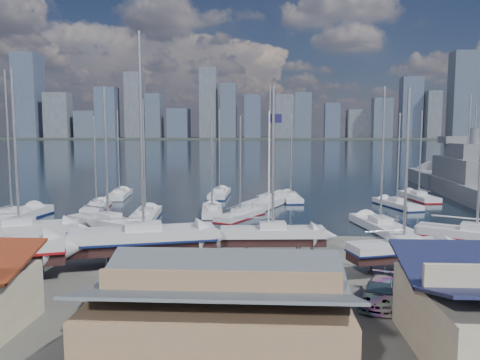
# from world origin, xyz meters

# --- Properties ---
(ground) EXTENTS (1400.00, 1400.00, 0.00)m
(ground) POSITION_xyz_m (0.00, -10.00, 0.00)
(ground) COLOR #605E59
(ground) RESTS_ON ground
(water) EXTENTS (1400.00, 600.00, 0.40)m
(water) POSITION_xyz_m (0.00, 300.00, -0.15)
(water) COLOR #182137
(water) RESTS_ON ground
(far_shore) EXTENTS (1400.00, 80.00, 2.20)m
(far_shore) POSITION_xyz_m (0.00, 560.00, 1.10)
(far_shore) COLOR #2D332D
(far_shore) RESTS_ON ground
(skyline) EXTENTS (639.14, 43.80, 107.69)m
(skyline) POSITION_xyz_m (-7.83, 553.76, 39.09)
(skyline) COLOR #475166
(skyline) RESTS_ON far_shore
(shed_grey) EXTENTS (12.60, 8.40, 4.17)m
(shed_grey) POSITION_xyz_m (0.00, -26.00, 2.15)
(shed_grey) COLOR #8C6B4C
(shed_grey) RESTS_ON ground
(sailboat_cradle_0) EXTENTS (10.30, 5.42, 16.02)m
(sailboat_cradle_0) POSITION_xyz_m (-19.21, -8.97, 2.07)
(sailboat_cradle_0) COLOR #2D2D33
(sailboat_cradle_0) RESTS_ON ground
(sailboat_cradle_2) EXTENTS (9.07, 6.79, 14.85)m
(sailboat_cradle_2) POSITION_xyz_m (-12.59, -5.33, 2.02)
(sailboat_cradle_2) COLOR #2D2D33
(sailboat_cradle_2) RESTS_ON ground
(sailboat_cradle_3) EXTENTS (11.95, 6.33, 18.41)m
(sailboat_cradle_3) POSITION_xyz_m (-7.55, -11.61, 2.20)
(sailboat_cradle_3) COLOR #2D2D33
(sailboat_cradle_3) RESTS_ON ground
(sailboat_cradle_4) EXTENTS (8.99, 3.11, 14.53)m
(sailboat_cradle_4) POSITION_xyz_m (2.80, -8.75, 2.00)
(sailboat_cradle_4) COLOR #2D2D33
(sailboat_cradle_4) RESTS_ON ground
(sailboat_cradle_5) EXTENTS (8.85, 4.78, 13.94)m
(sailboat_cradle_5) POSITION_xyz_m (12.55, -12.90, 1.96)
(sailboat_cradle_5) COLOR #2D2D33
(sailboat_cradle_5) RESTS_ON ground
(sailboat_cradle_6) EXTENTS (9.55, 6.91, 15.33)m
(sailboat_cradle_6) POSITION_xyz_m (19.58, -8.98, 2.04)
(sailboat_cradle_6) COLOR #2D2D33
(sailboat_cradle_6) RESTS_ON ground
(sailboat_moored_0) EXTENTS (4.76, 12.82, 18.74)m
(sailboat_moored_0) POSITION_xyz_m (-28.05, 5.58, 0.31)
(sailboat_moored_0) COLOR black
(sailboat_moored_0) RESTS_ON water
(sailboat_moored_1) EXTENTS (3.72, 9.21, 13.37)m
(sailboat_moored_1) POSITION_xyz_m (-20.96, 14.28, 0.31)
(sailboat_moored_1) COLOR black
(sailboat_moored_1) RESTS_ON water
(sailboat_moored_2) EXTENTS (4.00, 10.03, 14.73)m
(sailboat_moored_2) POSITION_xyz_m (-21.52, 26.14, 0.32)
(sailboat_moored_2) COLOR black
(sailboat_moored_2) RESTS_ON water
(sailboat_moored_3) EXTENTS (3.91, 10.46, 15.28)m
(sailboat_moored_3) POSITION_xyz_m (-12.47, 7.69, 0.31)
(sailboat_moored_3) COLOR black
(sailboat_moored_3) RESTS_ON water
(sailboat_moored_4) EXTENTS (3.50, 9.19, 13.54)m
(sailboat_moored_4) POSITION_xyz_m (-4.77, 11.98, 0.32)
(sailboat_moored_4) COLOR black
(sailboat_moored_4) RESTS_ON water
(sailboat_moored_5) EXTENTS (2.98, 10.04, 14.94)m
(sailboat_moored_5) POSITION_xyz_m (-5.39, 28.05, 0.31)
(sailboat_moored_5) COLOR black
(sailboat_moored_5) RESTS_ON water
(sailboat_moored_6) EXTENTS (6.22, 8.99, 13.20)m
(sailboat_moored_6) POSITION_xyz_m (-0.93, 9.16, 0.31)
(sailboat_moored_6) COLOR black
(sailboat_moored_6) RESTS_ON water
(sailboat_moored_7) EXTENTS (7.84, 12.39, 18.18)m
(sailboat_moored_7) POSITION_xyz_m (2.72, 19.51, 0.33)
(sailboat_moored_7) COLOR black
(sailboat_moored_7) RESTS_ON water
(sailboat_moored_8) EXTENTS (3.50, 9.54, 13.94)m
(sailboat_moored_8) POSITION_xyz_m (6.07, 24.62, 0.31)
(sailboat_moored_8) COLOR black
(sailboat_moored_8) RESTS_ON water
(sailboat_moored_9) EXTENTS (5.04, 11.12, 16.21)m
(sailboat_moored_9) POSITION_xyz_m (14.71, 3.09, 0.32)
(sailboat_moored_9) COLOR black
(sailboat_moored_9) RESTS_ON water
(sailboat_moored_10) EXTENTS (5.20, 9.67, 13.92)m
(sailboat_moored_10) POSITION_xyz_m (20.81, 18.93, 0.31)
(sailboat_moored_10) COLOR black
(sailboat_moored_10) RESTS_ON water
(sailboat_moored_11) EXTENTS (3.99, 10.06, 14.63)m
(sailboat_moored_11) POSITION_xyz_m (26.27, 26.55, 0.31)
(sailboat_moored_11) COLOR black
(sailboat_moored_11) RESTS_ON water
(naval_ship_east) EXTENTS (11.16, 50.33, 18.49)m
(naval_ship_east) POSITION_xyz_m (35.76, 31.95, 1.67)
(naval_ship_east) COLOR #5B5E64
(naval_ship_east) RESTS_ON water
(naval_ship_west) EXTENTS (9.28, 38.99, 17.48)m
(naval_ship_west) POSITION_xyz_m (42.98, 46.34, 1.67)
(naval_ship_west) COLOR #5B5E64
(naval_ship_west) RESTS_ON water
(car_a) EXTENTS (2.61, 4.37, 1.39)m
(car_a) POSITION_xyz_m (-7.37, -21.85, 0.70)
(car_a) COLOR gray
(car_a) RESTS_ON ground
(car_b) EXTENTS (4.14, 2.07, 1.30)m
(car_b) POSITION_xyz_m (-3.76, -19.18, 0.65)
(car_b) COLOR gray
(car_b) RESTS_ON ground
(car_c) EXTENTS (3.45, 4.99, 1.27)m
(car_c) POSITION_xyz_m (-0.22, -19.85, 0.63)
(car_c) COLOR gray
(car_c) RESTS_ON ground
(car_d) EXTENTS (3.89, 5.66, 1.52)m
(car_d) POSITION_xyz_m (9.44, -19.00, 0.76)
(car_d) COLOR gray
(car_d) RESTS_ON ground
(flagpole) EXTENTS (1.10, 0.12, 12.46)m
(flagpole) POSITION_xyz_m (2.55, -8.67, 7.20)
(flagpole) COLOR white
(flagpole) RESTS_ON ground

